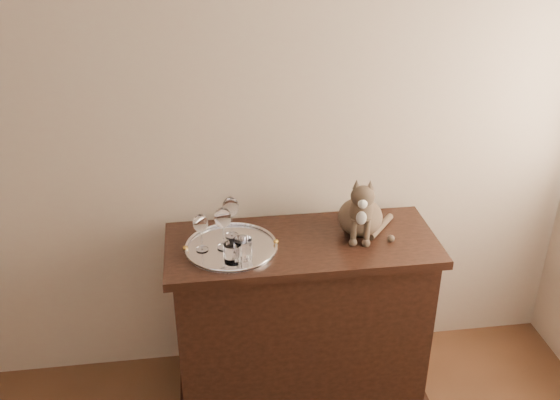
% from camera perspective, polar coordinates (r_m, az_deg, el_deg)
% --- Properties ---
extents(wall_back, '(4.00, 0.10, 2.70)m').
position_cam_1_polar(wall_back, '(2.79, -11.26, 7.53)').
color(wall_back, '#C0A590').
rests_on(wall_back, ground).
extents(sideboard, '(1.20, 0.50, 0.85)m').
position_cam_1_polar(sideboard, '(2.99, 1.89, -10.77)').
color(sideboard, black).
rests_on(sideboard, ground).
extents(tray, '(0.40, 0.40, 0.01)m').
position_cam_1_polar(tray, '(2.70, -4.47, -4.38)').
color(tray, silver).
rests_on(tray, sideboard).
extents(wine_glass_b, '(0.07, 0.07, 0.19)m').
position_cam_1_polar(wine_glass_b, '(2.73, -4.50, -1.57)').
color(wine_glass_b, silver).
rests_on(wine_glass_b, tray).
extents(wine_glass_c, '(0.06, 0.06, 0.17)m').
position_cam_1_polar(wine_glass_c, '(2.65, -7.22, -2.97)').
color(wine_glass_c, silver).
rests_on(wine_glass_c, tray).
extents(wine_glass_d, '(0.07, 0.07, 0.19)m').
position_cam_1_polar(wine_glass_d, '(2.65, -5.21, -2.58)').
color(wine_glass_d, silver).
rests_on(wine_glass_d, tray).
extents(tumbler_a, '(0.08, 0.08, 0.09)m').
position_cam_1_polar(tumbler_a, '(2.60, -3.42, -4.44)').
color(tumbler_a, white).
rests_on(tumbler_a, tray).
extents(tumbler_b, '(0.07, 0.07, 0.08)m').
position_cam_1_polar(tumbler_b, '(2.58, -4.34, -4.85)').
color(tumbler_b, white).
rests_on(tumbler_b, tray).
extents(cat, '(0.36, 0.35, 0.31)m').
position_cam_1_polar(cat, '(2.77, 7.44, -0.14)').
color(cat, '#48362B').
rests_on(cat, sideboard).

